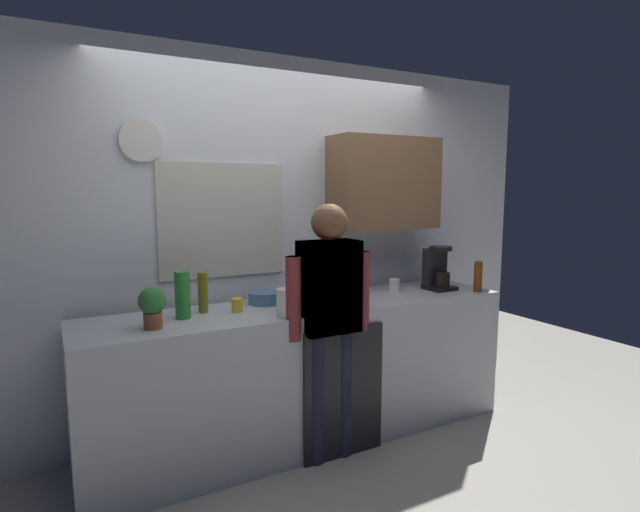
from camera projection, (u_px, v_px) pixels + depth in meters
name	position (u px, v px, depth m)	size (l,w,h in m)	color
ground_plane	(329.00, 457.00, 3.19)	(8.00, 8.00, 0.00)	#9E998E
kitchen_counter	(307.00, 372.00, 3.39)	(2.89, 0.64, 0.93)	#B2B7BC
dishwasher_panel	(344.00, 393.00, 3.15)	(0.56, 0.02, 0.84)	black
back_wall_assembly	(293.00, 234.00, 3.66)	(4.49, 0.42, 2.60)	silver
coffee_maker	(437.00, 270.00, 3.82)	(0.20, 0.20, 0.33)	black
bottle_clear_soda	(183.00, 295.00, 2.96)	(0.09, 0.09, 0.28)	#2D8C33
bottle_olive_oil	(203.00, 293.00, 3.10)	(0.06, 0.06, 0.25)	olive
bottle_amber_beer	(478.00, 277.00, 3.72)	(0.06, 0.06, 0.23)	brown
cup_yellow_cup	(237.00, 305.00, 3.12)	(0.07, 0.07, 0.09)	yellow
cup_blue_mug	(352.00, 292.00, 3.49)	(0.08, 0.08, 0.10)	#3351B2
cup_white_mug	(394.00, 285.00, 3.74)	(0.08, 0.08, 0.10)	white
mixing_bowl	(265.00, 298.00, 3.35)	(0.22, 0.22, 0.08)	#4C72A5
potted_plant	(152.00, 305.00, 2.74)	(0.15, 0.15, 0.23)	#9E5638
dish_soap	(348.00, 292.00, 3.34)	(0.06, 0.06, 0.18)	blue
storage_canister	(288.00, 303.00, 3.00)	(0.14, 0.14, 0.17)	silver
person_at_sink	(329.00, 311.00, 3.06)	(0.57, 0.22, 1.60)	black
person_guest	(329.00, 311.00, 3.06)	(0.57, 0.22, 1.60)	#3F4766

